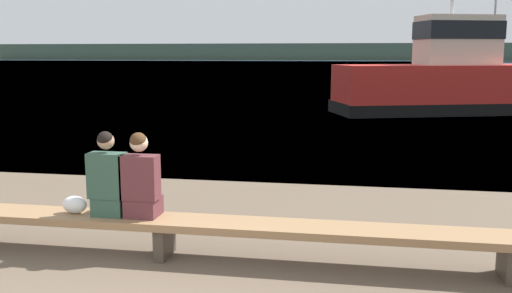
{
  "coord_description": "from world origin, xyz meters",
  "views": [
    {
      "loc": [
        2.18,
        -3.52,
        2.3
      ],
      "look_at": [
        0.59,
        5.41,
        0.8
      ],
      "focal_mm": 40.0,
      "sensor_mm": 36.0,
      "label": 1
    }
  ],
  "objects_px": {
    "person_left": "(108,180)",
    "moored_sailboat": "(499,86)",
    "person_right": "(141,181)",
    "bench_main": "(164,225)",
    "shopping_bag": "(75,205)",
    "tugboat_red": "(447,82)"
  },
  "relations": [
    {
      "from": "person_left",
      "to": "person_right",
      "type": "distance_m",
      "value": 0.39
    },
    {
      "from": "shopping_bag",
      "to": "moored_sailboat",
      "type": "distance_m",
      "value": 30.52
    },
    {
      "from": "person_right",
      "to": "bench_main",
      "type": "bearing_deg",
      "value": -0.64
    },
    {
      "from": "person_left",
      "to": "tugboat_red",
      "type": "height_order",
      "value": "tugboat_red"
    },
    {
      "from": "person_left",
      "to": "moored_sailboat",
      "type": "relative_size",
      "value": 0.1
    },
    {
      "from": "tugboat_red",
      "to": "shopping_bag",
      "type": "bearing_deg",
      "value": 140.08
    },
    {
      "from": "person_left",
      "to": "bench_main",
      "type": "bearing_deg",
      "value": -0.3
    },
    {
      "from": "person_right",
      "to": "shopping_bag",
      "type": "distance_m",
      "value": 0.88
    },
    {
      "from": "shopping_bag",
      "to": "moored_sailboat",
      "type": "height_order",
      "value": "moored_sailboat"
    },
    {
      "from": "bench_main",
      "to": "person_right",
      "type": "distance_m",
      "value": 0.56
    },
    {
      "from": "shopping_bag",
      "to": "tugboat_red",
      "type": "xyz_separation_m",
      "value": [
        6.57,
        17.01,
        0.62
      ]
    },
    {
      "from": "person_right",
      "to": "shopping_bag",
      "type": "height_order",
      "value": "person_right"
    },
    {
      "from": "bench_main",
      "to": "shopping_bag",
      "type": "bearing_deg",
      "value": 179.58
    },
    {
      "from": "bench_main",
      "to": "person_left",
      "type": "height_order",
      "value": "person_left"
    },
    {
      "from": "person_left",
      "to": "shopping_bag",
      "type": "distance_m",
      "value": 0.53
    },
    {
      "from": "person_left",
      "to": "person_right",
      "type": "xyz_separation_m",
      "value": [
        0.39,
        -0.0,
        0.01
      ]
    },
    {
      "from": "tugboat_red",
      "to": "moored_sailboat",
      "type": "xyz_separation_m",
      "value": [
        4.52,
        11.43,
        -0.73
      ]
    },
    {
      "from": "tugboat_red",
      "to": "moored_sailboat",
      "type": "distance_m",
      "value": 12.31
    },
    {
      "from": "bench_main",
      "to": "person_right",
      "type": "height_order",
      "value": "person_right"
    },
    {
      "from": "bench_main",
      "to": "moored_sailboat",
      "type": "xyz_separation_m",
      "value": [
        10.0,
        28.45,
        0.07
      ]
    },
    {
      "from": "person_left",
      "to": "tugboat_red",
      "type": "bearing_deg",
      "value": 70.17
    },
    {
      "from": "tugboat_red",
      "to": "moored_sailboat",
      "type": "height_order",
      "value": "moored_sailboat"
    }
  ]
}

